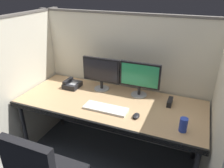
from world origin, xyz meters
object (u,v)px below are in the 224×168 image
keyboard_main (106,108)px  desk_phone (72,84)px  monitor_left (101,72)px  soda_can (183,125)px  monitor_right (140,77)px  red_stapler (170,102)px  desk (110,106)px  computer_mouse (136,116)px

keyboard_main → desk_phone: (-0.56, 0.30, 0.02)m
desk_phone → monitor_left: bearing=12.9°
soda_can → desk_phone: soda_can is taller
monitor_left → keyboard_main: (0.22, -0.38, -0.20)m
keyboard_main → desk_phone: size_ratio=2.26×
monitor_right → red_stapler: (0.34, -0.07, -0.19)m
desk → monitor_right: (0.23, 0.26, 0.27)m
computer_mouse → red_stapler: 0.43m
red_stapler → soda_can: (0.17, -0.40, 0.03)m
desk → soda_can: (0.74, -0.21, 0.11)m
computer_mouse → red_stapler: bearing=55.2°
monitor_left → red_stapler: 0.80m
red_stapler → computer_mouse: bearing=-124.8°
monitor_right → soda_can: size_ratio=3.52×
monitor_right → computer_mouse: monitor_right is taller
soda_can → computer_mouse: bearing=173.6°
monitor_right → desk: bearing=-132.2°
monitor_right → desk_phone: (-0.78, -0.10, -0.18)m
monitor_left → red_stapler: monitor_left is taller
red_stapler → keyboard_main: bearing=-149.2°
monitor_right → keyboard_main: 0.50m
monitor_right → red_stapler: bearing=-11.3°
keyboard_main → red_stapler: bearing=30.8°
monitor_left → red_stapler: size_ratio=2.87×
computer_mouse → desk_phone: size_ratio=0.51×
desk → keyboard_main: bearing=-83.1°
red_stapler → monitor_left: bearing=176.2°
soda_can → desk_phone: size_ratio=0.64×
computer_mouse → desk_phone: 0.94m
keyboard_main → red_stapler: size_ratio=2.87×
keyboard_main → computer_mouse: (0.31, -0.02, 0.01)m
monitor_left → computer_mouse: 0.70m
monitor_right → keyboard_main: size_ratio=1.00×
monitor_left → soda_can: 1.06m
monitor_right → monitor_left: bearing=-177.7°
keyboard_main → red_stapler: red_stapler is taller
keyboard_main → soda_can: (0.72, -0.07, 0.05)m
keyboard_main → desk_phone: 0.64m
desk → monitor_left: size_ratio=4.42×
desk_phone → red_stapler: bearing=1.4°
monitor_right → soda_can: bearing=-42.6°
desk_phone → computer_mouse: bearing=-20.3°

